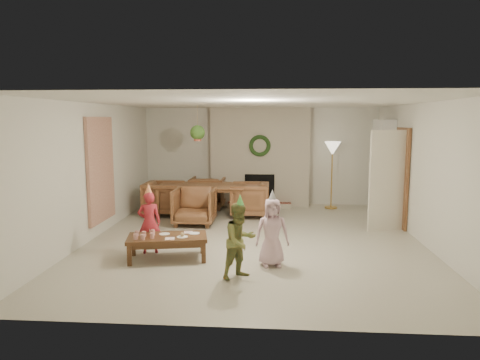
# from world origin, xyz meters

# --- Properties ---
(floor) EXTENTS (7.00, 7.00, 0.00)m
(floor) POSITION_xyz_m (0.00, 0.00, 0.00)
(floor) COLOR #B7B29E
(floor) RESTS_ON ground
(ceiling) EXTENTS (7.00, 7.00, 0.00)m
(ceiling) POSITION_xyz_m (0.00, 0.00, 2.50)
(ceiling) COLOR white
(ceiling) RESTS_ON wall_back
(wall_back) EXTENTS (7.00, 0.00, 7.00)m
(wall_back) POSITION_xyz_m (0.00, 3.50, 1.25)
(wall_back) COLOR silver
(wall_back) RESTS_ON floor
(wall_front) EXTENTS (7.00, 0.00, 7.00)m
(wall_front) POSITION_xyz_m (0.00, -3.50, 1.25)
(wall_front) COLOR silver
(wall_front) RESTS_ON floor
(wall_left) EXTENTS (0.00, 7.00, 7.00)m
(wall_left) POSITION_xyz_m (-3.00, 0.00, 1.25)
(wall_left) COLOR silver
(wall_left) RESTS_ON floor
(wall_right) EXTENTS (0.00, 7.00, 7.00)m
(wall_right) POSITION_xyz_m (3.00, 0.00, 1.25)
(wall_right) COLOR silver
(wall_right) RESTS_ON floor
(fireplace_mass) EXTENTS (2.50, 0.40, 2.50)m
(fireplace_mass) POSITION_xyz_m (0.00, 3.30, 1.25)
(fireplace_mass) COLOR #581817
(fireplace_mass) RESTS_ON floor
(fireplace_hearth) EXTENTS (1.60, 0.30, 0.12)m
(fireplace_hearth) POSITION_xyz_m (0.00, 2.95, 0.06)
(fireplace_hearth) COLOR maroon
(fireplace_hearth) RESTS_ON floor
(fireplace_firebox) EXTENTS (0.75, 0.12, 0.75)m
(fireplace_firebox) POSITION_xyz_m (0.00, 3.12, 0.45)
(fireplace_firebox) COLOR black
(fireplace_firebox) RESTS_ON floor
(fireplace_wreath) EXTENTS (0.54, 0.10, 0.54)m
(fireplace_wreath) POSITION_xyz_m (0.00, 3.07, 1.55)
(fireplace_wreath) COLOR #1B3A15
(fireplace_wreath) RESTS_ON fireplace_mass
(floor_lamp_base) EXTENTS (0.31, 0.31, 0.03)m
(floor_lamp_base) POSITION_xyz_m (1.79, 3.00, 0.02)
(floor_lamp_base) COLOR gold
(floor_lamp_base) RESTS_ON floor
(floor_lamp_post) EXTENTS (0.03, 0.03, 1.50)m
(floor_lamp_post) POSITION_xyz_m (1.79, 3.00, 0.78)
(floor_lamp_post) COLOR gold
(floor_lamp_post) RESTS_ON floor
(floor_lamp_shade) EXTENTS (0.40, 0.40, 0.33)m
(floor_lamp_shade) POSITION_xyz_m (1.79, 3.00, 1.50)
(floor_lamp_shade) COLOR beige
(floor_lamp_shade) RESTS_ON floor_lamp_post
(bookshelf_carcass) EXTENTS (0.30, 1.00, 2.20)m
(bookshelf_carcass) POSITION_xyz_m (2.84, 2.30, 1.10)
(bookshelf_carcass) COLOR white
(bookshelf_carcass) RESTS_ON floor
(bookshelf_shelf_a) EXTENTS (0.30, 0.92, 0.03)m
(bookshelf_shelf_a) POSITION_xyz_m (2.82, 2.30, 0.45)
(bookshelf_shelf_a) COLOR white
(bookshelf_shelf_a) RESTS_ON bookshelf_carcass
(bookshelf_shelf_b) EXTENTS (0.30, 0.92, 0.03)m
(bookshelf_shelf_b) POSITION_xyz_m (2.82, 2.30, 0.85)
(bookshelf_shelf_b) COLOR white
(bookshelf_shelf_b) RESTS_ON bookshelf_carcass
(bookshelf_shelf_c) EXTENTS (0.30, 0.92, 0.03)m
(bookshelf_shelf_c) POSITION_xyz_m (2.82, 2.30, 1.25)
(bookshelf_shelf_c) COLOR white
(bookshelf_shelf_c) RESTS_ON bookshelf_carcass
(bookshelf_shelf_d) EXTENTS (0.30, 0.92, 0.03)m
(bookshelf_shelf_d) POSITION_xyz_m (2.82, 2.30, 1.65)
(bookshelf_shelf_d) COLOR white
(bookshelf_shelf_d) RESTS_ON bookshelf_carcass
(books_row_lower) EXTENTS (0.20, 0.40, 0.24)m
(books_row_lower) POSITION_xyz_m (2.80, 2.15, 0.59)
(books_row_lower) COLOR #B2202B
(books_row_lower) RESTS_ON bookshelf_shelf_a
(books_row_mid) EXTENTS (0.20, 0.44, 0.24)m
(books_row_mid) POSITION_xyz_m (2.80, 2.35, 0.99)
(books_row_mid) COLOR #296199
(books_row_mid) RESTS_ON bookshelf_shelf_b
(books_row_upper) EXTENTS (0.20, 0.36, 0.22)m
(books_row_upper) POSITION_xyz_m (2.80, 2.20, 1.38)
(books_row_upper) COLOR #B28726
(books_row_upper) RESTS_ON bookshelf_shelf_c
(door_frame) EXTENTS (0.05, 0.86, 2.04)m
(door_frame) POSITION_xyz_m (2.96, 1.20, 1.02)
(door_frame) COLOR brown
(door_frame) RESTS_ON floor
(door_leaf) EXTENTS (0.77, 0.32, 2.00)m
(door_leaf) POSITION_xyz_m (2.58, 0.82, 1.00)
(door_leaf) COLOR beige
(door_leaf) RESTS_ON floor
(curtain_panel) EXTENTS (0.06, 1.20, 2.00)m
(curtain_panel) POSITION_xyz_m (-2.96, 0.20, 1.25)
(curtain_panel) COLOR #CEAC92
(curtain_panel) RESTS_ON wall_left
(dining_table) EXTENTS (2.03, 1.15, 0.71)m
(dining_table) POSITION_xyz_m (-1.30, 1.93, 0.35)
(dining_table) COLOR brown
(dining_table) RESTS_ON floor
(dining_chair_near) EXTENTS (0.85, 0.87, 0.78)m
(dining_chair_near) POSITION_xyz_m (-1.31, 1.04, 0.39)
(dining_chair_near) COLOR brown
(dining_chair_near) RESTS_ON floor
(dining_chair_far) EXTENTS (0.85, 0.87, 0.78)m
(dining_chair_far) POSITION_xyz_m (-1.29, 2.82, 0.39)
(dining_chair_far) COLOR brown
(dining_chair_far) RESTS_ON floor
(dining_chair_left) EXTENTS (0.87, 0.85, 0.78)m
(dining_chair_left) POSITION_xyz_m (-2.19, 1.94, 0.39)
(dining_chair_left) COLOR brown
(dining_chair_left) RESTS_ON floor
(dining_chair_right) EXTENTS (0.87, 0.85, 0.78)m
(dining_chair_right) POSITION_xyz_m (-0.19, 1.92, 0.39)
(dining_chair_right) COLOR brown
(dining_chair_right) RESTS_ON floor
(hanging_plant_cord) EXTENTS (0.01, 0.01, 0.70)m
(hanging_plant_cord) POSITION_xyz_m (-1.30, 1.50, 2.15)
(hanging_plant_cord) COLOR tan
(hanging_plant_cord) RESTS_ON ceiling
(hanging_plant_pot) EXTENTS (0.16, 0.16, 0.12)m
(hanging_plant_pot) POSITION_xyz_m (-1.30, 1.50, 1.80)
(hanging_plant_pot) COLOR #AC4B37
(hanging_plant_pot) RESTS_ON hanging_plant_cord
(hanging_plant_foliage) EXTENTS (0.32, 0.32, 0.32)m
(hanging_plant_foliage) POSITION_xyz_m (-1.30, 1.50, 1.92)
(hanging_plant_foliage) COLOR #2E551C
(hanging_plant_foliage) RESTS_ON hanging_plant_pot
(coffee_table_top) EXTENTS (1.33, 0.85, 0.06)m
(coffee_table_top) POSITION_xyz_m (-1.33, -1.28, 0.35)
(coffee_table_top) COLOR #54341C
(coffee_table_top) RESTS_ON floor
(coffee_table_apron) EXTENTS (1.22, 0.73, 0.08)m
(coffee_table_apron) POSITION_xyz_m (-1.33, -1.28, 0.28)
(coffee_table_apron) COLOR #54341C
(coffee_table_apron) RESTS_ON floor
(coffee_leg_fl) EXTENTS (0.08, 0.08, 0.32)m
(coffee_leg_fl) POSITION_xyz_m (-1.83, -1.63, 0.16)
(coffee_leg_fl) COLOR #54341C
(coffee_leg_fl) RESTS_ON floor
(coffee_leg_fr) EXTENTS (0.08, 0.08, 0.32)m
(coffee_leg_fr) POSITION_xyz_m (-0.73, -1.41, 0.16)
(coffee_leg_fr) COLOR #54341C
(coffee_leg_fr) RESTS_ON floor
(coffee_leg_bl) EXTENTS (0.08, 0.08, 0.32)m
(coffee_leg_bl) POSITION_xyz_m (-1.93, -1.14, 0.16)
(coffee_leg_bl) COLOR #54341C
(coffee_leg_bl) RESTS_ON floor
(coffee_leg_br) EXTENTS (0.08, 0.08, 0.32)m
(coffee_leg_br) POSITION_xyz_m (-0.83, -0.92, 0.16)
(coffee_leg_br) COLOR #54341C
(coffee_leg_br) RESTS_ON floor
(cup_a) EXTENTS (0.08, 0.08, 0.09)m
(cup_a) POSITION_xyz_m (-1.77, -1.51, 0.42)
(cup_a) COLOR silver
(cup_a) RESTS_ON coffee_table_top
(cup_b) EXTENTS (0.08, 0.08, 0.09)m
(cup_b) POSITION_xyz_m (-1.80, -1.32, 0.42)
(cup_b) COLOR silver
(cup_b) RESTS_ON coffee_table_top
(cup_c) EXTENTS (0.08, 0.08, 0.09)m
(cup_c) POSITION_xyz_m (-1.65, -1.53, 0.42)
(cup_c) COLOR silver
(cup_c) RESTS_ON coffee_table_top
(cup_d) EXTENTS (0.08, 0.08, 0.09)m
(cup_d) POSITION_xyz_m (-1.68, -1.35, 0.42)
(cup_d) COLOR silver
(cup_d) RESTS_ON coffee_table_top
(cup_e) EXTENTS (0.08, 0.08, 0.09)m
(cup_e) POSITION_xyz_m (-1.53, -1.43, 0.42)
(cup_e) COLOR silver
(cup_e) RESTS_ON coffee_table_top
(cup_f) EXTENTS (0.08, 0.08, 0.09)m
(cup_f) POSITION_xyz_m (-1.57, -1.25, 0.42)
(cup_f) COLOR silver
(cup_f) RESTS_ON coffee_table_top
(plate_a) EXTENTS (0.20, 0.20, 0.01)m
(plate_a) POSITION_xyz_m (-1.40, -1.17, 0.38)
(plate_a) COLOR white
(plate_a) RESTS_ON coffee_table_top
(plate_b) EXTENTS (0.20, 0.20, 0.01)m
(plate_b) POSITION_xyz_m (-1.08, -1.32, 0.38)
(plate_b) COLOR white
(plate_b) RESTS_ON coffee_table_top
(plate_c) EXTENTS (0.20, 0.20, 0.01)m
(plate_c) POSITION_xyz_m (-0.93, -1.10, 0.38)
(plate_c) COLOR white
(plate_c) RESTS_ON coffee_table_top
(food_scoop) EXTENTS (0.08, 0.08, 0.07)m
(food_scoop) POSITION_xyz_m (-1.08, -1.32, 0.42)
(food_scoop) COLOR tan
(food_scoop) RESTS_ON plate_b
(napkin_left) EXTENTS (0.17, 0.17, 0.01)m
(napkin_left) POSITION_xyz_m (-1.25, -1.43, 0.38)
(napkin_left) COLOR #FCB9C3
(napkin_left) RESTS_ON coffee_table_top
(napkin_right) EXTENTS (0.17, 0.17, 0.01)m
(napkin_right) POSITION_xyz_m (-1.04, -1.04, 0.38)
(napkin_right) COLOR #FCB9C3
(napkin_right) RESTS_ON coffee_table_top
(child_red) EXTENTS (0.43, 0.33, 1.03)m
(child_red) POSITION_xyz_m (-1.70, -0.96, 0.52)
(child_red) COLOR #AC242F
(child_red) RESTS_ON floor
(party_hat_red) EXTENTS (0.15, 0.15, 0.20)m
(party_hat_red) POSITION_xyz_m (-1.70, -0.96, 1.07)
(party_hat_red) COLOR #E5C44C
(party_hat_red) RESTS_ON child_red
(child_plaid) EXTENTS (0.66, 0.65, 1.07)m
(child_plaid) POSITION_xyz_m (-0.12, -2.01, 0.53)
(child_plaid) COLOR olive
(child_plaid) RESTS_ON floor
(party_hat_plaid) EXTENTS (0.16, 0.16, 0.17)m
(party_hat_plaid) POSITION_xyz_m (-0.12, -2.01, 1.11)
(party_hat_plaid) COLOR #58C554
(party_hat_plaid) RESTS_ON child_plaid
(child_pink) EXTENTS (0.55, 0.40, 1.04)m
(child_pink) POSITION_xyz_m (0.32, -1.46, 0.52)
(child_pink) COLOR beige
(child_pink) RESTS_ON floor
(party_hat_pink) EXTENTS (0.14, 0.14, 0.19)m
(party_hat_pink) POSITION_xyz_m (0.32, -1.46, 1.08)
(party_hat_pink) COLOR #A9AAB0
(party_hat_pink) RESTS_ON child_pink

